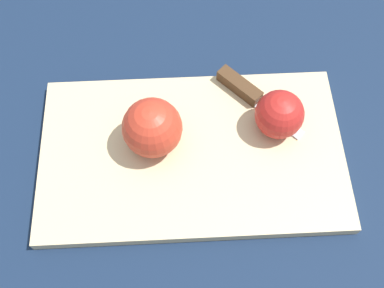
# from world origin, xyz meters

# --- Properties ---
(ground_plane) EXTENTS (4.00, 4.00, 0.00)m
(ground_plane) POSITION_xyz_m (0.00, 0.00, 0.00)
(ground_plane) COLOR #14233D
(cutting_board) EXTENTS (0.45, 0.30, 0.02)m
(cutting_board) POSITION_xyz_m (0.00, 0.00, 0.01)
(cutting_board) COLOR #D1B789
(cutting_board) RESTS_ON ground_plane
(apple_half_left) EXTENTS (0.08, 0.08, 0.08)m
(apple_half_left) POSITION_xyz_m (-0.05, 0.02, 0.06)
(apple_half_left) COLOR red
(apple_half_left) RESTS_ON cutting_board
(apple_half_right) EXTENTS (0.07, 0.07, 0.07)m
(apple_half_right) POSITION_xyz_m (0.12, 0.01, 0.05)
(apple_half_right) COLOR red
(apple_half_right) RESTS_ON cutting_board
(knife) EXTENTS (0.10, 0.13, 0.02)m
(knife) POSITION_xyz_m (0.09, 0.08, 0.03)
(knife) COLOR silver
(knife) RESTS_ON cutting_board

